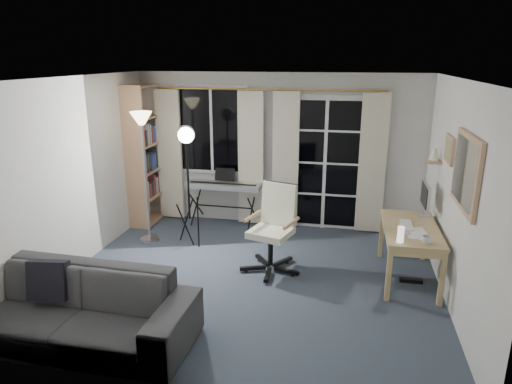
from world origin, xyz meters
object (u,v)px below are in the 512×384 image
(bookshelf, at_px, (146,157))
(office_chair, at_px, (275,220))
(studio_light, at_px, (187,149))
(mug, at_px, (427,239))
(monitor, at_px, (425,197))
(torchiere_lamp, at_px, (143,138))
(sofa, at_px, (72,297))
(keyboard_piano, at_px, (223,186))
(desk, at_px, (411,233))

(bookshelf, distance_m, office_chair, 2.78)
(studio_light, xyz_separation_m, office_chair, (1.30, -0.44, -0.77))
(bookshelf, height_order, mug, bookshelf)
(bookshelf, bearing_deg, monitor, -13.42)
(mug, bearing_deg, bookshelf, 155.38)
(torchiere_lamp, bearing_deg, monitor, -0.62)
(office_chair, height_order, mug, office_chair)
(bookshelf, height_order, studio_light, bookshelf)
(bookshelf, height_order, office_chair, bookshelf)
(bookshelf, relative_size, sofa, 0.96)
(mug, bearing_deg, keyboard_piano, 147.15)
(sofa, bearing_deg, office_chair, 51.73)
(sofa, bearing_deg, studio_light, 84.03)
(torchiere_lamp, xyz_separation_m, keyboard_piano, (0.92, 0.81, -0.87))
(keyboard_piano, bearing_deg, monitor, -15.63)
(keyboard_piano, bearing_deg, mug, -32.08)
(studio_light, bearing_deg, bookshelf, 119.05)
(sofa, bearing_deg, torchiere_lamp, 99.69)
(studio_light, xyz_separation_m, sofa, (-0.32, -2.38, -0.97))
(studio_light, bearing_deg, sofa, -116.78)
(studio_light, relative_size, desk, 1.40)
(bookshelf, distance_m, keyboard_piano, 1.39)
(keyboard_piano, distance_m, office_chair, 1.67)
(monitor, bearing_deg, desk, -114.27)
(torchiere_lamp, bearing_deg, studio_light, -5.11)
(bookshelf, bearing_deg, mug, -25.54)
(office_chair, relative_size, mug, 9.95)
(mug, relative_size, sofa, 0.05)
(bookshelf, height_order, desk, bookshelf)
(mug, bearing_deg, sofa, -156.72)
(keyboard_piano, xyz_separation_m, desk, (2.68, -1.30, -0.07))
(bookshelf, relative_size, keyboard_piano, 1.85)
(torchiere_lamp, distance_m, mug, 3.92)
(monitor, xyz_separation_m, sofa, (-3.46, -2.40, -0.48))
(studio_light, bearing_deg, office_chair, -37.77)
(torchiere_lamp, xyz_separation_m, sofa, (0.34, -2.44, -1.08))
(monitor, bearing_deg, keyboard_piano, 162.96)
(office_chair, bearing_deg, monitor, 30.53)
(keyboard_piano, height_order, studio_light, studio_light)
(keyboard_piano, xyz_separation_m, monitor, (2.88, -0.85, 0.27))
(bookshelf, xyz_separation_m, monitor, (4.21, -0.93, -0.12))
(keyboard_piano, bearing_deg, desk, -25.03)
(bookshelf, distance_m, monitor, 4.31)
(monitor, height_order, sofa, monitor)
(torchiere_lamp, xyz_separation_m, mug, (3.71, -0.99, -0.80))
(sofa, bearing_deg, bookshelf, 104.26)
(studio_light, distance_m, desk, 3.09)
(desk, bearing_deg, torchiere_lamp, 171.61)
(office_chair, distance_m, mug, 1.81)
(bookshelf, distance_m, sofa, 3.47)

